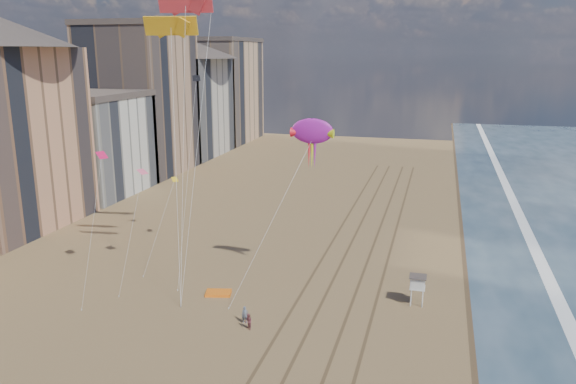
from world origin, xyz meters
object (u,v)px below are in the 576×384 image
at_px(kite_flyer_a, 245,315).
at_px(grounded_kite, 219,293).
at_px(kite_flyer_b, 249,322).
at_px(show_kite, 312,132).
at_px(lifeguard_stand, 418,283).

bearing_deg(kite_flyer_a, grounded_kite, 116.58).
xyz_separation_m(grounded_kite, kite_flyer_b, (5.28, -6.09, 0.59)).
distance_m(grounded_kite, show_kite, 18.43).
bearing_deg(kite_flyer_b, lifeguard_stand, 77.75).
relative_size(lifeguard_stand, kite_flyer_b, 1.96).
xyz_separation_m(lifeguard_stand, kite_flyer_b, (-13.80, -8.94, -1.49)).
xyz_separation_m(lifeguard_stand, grounded_kite, (-19.08, -2.85, -2.08)).
xyz_separation_m(lifeguard_stand, kite_flyer_a, (-14.51, -7.87, -1.45)).
bearing_deg(kite_flyer_a, kite_flyer_b, -72.02).
xyz_separation_m(grounded_kite, show_kite, (8.25, 4.84, 15.75)).
relative_size(show_kite, kite_flyer_a, 12.03).
xyz_separation_m(lifeguard_stand, show_kite, (-10.82, 1.99, 13.67)).
relative_size(lifeguard_stand, show_kite, 0.15).
bearing_deg(grounded_kite, show_kite, 16.69).
bearing_deg(kite_flyer_b, grounded_kite, 175.70).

